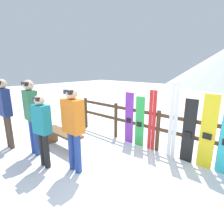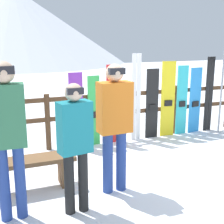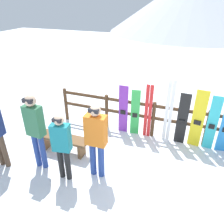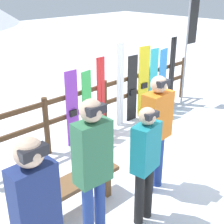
# 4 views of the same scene
# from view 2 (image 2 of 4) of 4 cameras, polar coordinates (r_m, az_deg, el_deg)

# --- Properties ---
(ground_plane) EXTENTS (40.00, 40.00, 0.00)m
(ground_plane) POSITION_cam_2_polar(r_m,az_deg,el_deg) (4.96, 8.70, -11.18)
(ground_plane) COLOR white
(mountain_backdrop) EXTENTS (18.00, 18.00, 6.00)m
(mountain_backdrop) POSITION_cam_2_polar(r_m,az_deg,el_deg) (27.72, -17.30, 14.82)
(mountain_backdrop) COLOR silver
(mountain_backdrop) RESTS_ON ground
(fence) EXTENTS (5.65, 0.10, 1.06)m
(fence) POSITION_cam_2_polar(r_m,az_deg,el_deg) (6.23, 0.93, 0.30)
(fence) COLOR #4C331E
(fence) RESTS_ON ground
(bench) EXTENTS (1.35, 0.36, 0.46)m
(bench) POSITION_cam_2_polar(r_m,az_deg,el_deg) (4.45, -15.59, -9.75)
(bench) COLOR brown
(bench) RESTS_ON ground
(person_orange) EXTENTS (0.44, 0.25, 1.74)m
(person_orange) POSITION_cam_2_polar(r_m,az_deg,el_deg) (4.08, 0.47, -1.37)
(person_orange) COLOR navy
(person_orange) RESTS_ON ground
(person_plaid_green) EXTENTS (0.41, 0.24, 1.82)m
(person_plaid_green) POSITION_cam_2_polar(r_m,az_deg,el_deg) (3.59, -18.52, -2.92)
(person_plaid_green) COLOR navy
(person_plaid_green) RESTS_ON ground
(person_teal) EXTENTS (0.41, 0.27, 1.57)m
(person_teal) POSITION_cam_2_polar(r_m,az_deg,el_deg) (3.62, -6.77, -4.95)
(person_teal) COLOR black
(person_teal) RESTS_ON ground
(snowboard_purple) EXTENTS (0.26, 0.05, 1.44)m
(snowboard_purple) POSITION_cam_2_polar(r_m,az_deg,el_deg) (5.89, -6.56, 0.21)
(snowboard_purple) COLOR purple
(snowboard_purple) RESTS_ON ground
(snowboard_green) EXTENTS (0.25, 0.08, 1.36)m
(snowboard_green) POSITION_cam_2_polar(r_m,az_deg,el_deg) (6.00, -3.34, 0.14)
(snowboard_green) COLOR green
(snowboard_green) RESTS_ON ground
(ski_pair_red) EXTENTS (0.19, 0.02, 1.56)m
(ski_pair_red) POSITION_cam_2_polar(r_m,az_deg,el_deg) (6.10, -0.15, 1.37)
(ski_pair_red) COLOR red
(ski_pair_red) RESTS_ON ground
(ski_pair_white) EXTENTS (0.19, 0.02, 1.76)m
(ski_pair_white) POSITION_cam_2_polar(r_m,az_deg,el_deg) (6.29, 4.44, 2.64)
(ski_pair_white) COLOR white
(ski_pair_white) RESTS_ON ground
(snowboard_black_stripe) EXTENTS (0.27, 0.06, 1.45)m
(snowboard_black_stripe) POSITION_cam_2_polar(r_m,az_deg,el_deg) (6.49, 7.34, 1.46)
(snowboard_black_stripe) COLOR black
(snowboard_black_stripe) RESTS_ON ground
(snowboard_yellow) EXTENTS (0.30, 0.08, 1.59)m
(snowboard_yellow) POSITION_cam_2_polar(r_m,az_deg,el_deg) (6.66, 10.18, 2.28)
(snowboard_yellow) COLOR yellow
(snowboard_yellow) RESTS_ON ground
(snowboard_cyan) EXTENTS (0.25, 0.07, 1.49)m
(snowboard_cyan) POSITION_cam_2_polar(r_m,az_deg,el_deg) (6.85, 12.64, 2.06)
(snowboard_cyan) COLOR #2DBFCC
(snowboard_cyan) RESTS_ON ground
(snowboard_blue) EXTENTS (0.31, 0.09, 1.43)m
(snowboard_blue) POSITION_cam_2_polar(r_m,az_deg,el_deg) (7.05, 14.93, 2.01)
(snowboard_blue) COLOR #288CE0
(snowboard_blue) RESTS_ON ground
(ski_pair_black) EXTENTS (0.20, 0.02, 1.66)m
(ski_pair_black) POSITION_cam_2_polar(r_m,az_deg,el_deg) (7.26, 17.32, 3.10)
(ski_pair_black) COLOR black
(ski_pair_black) RESTS_ON ground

